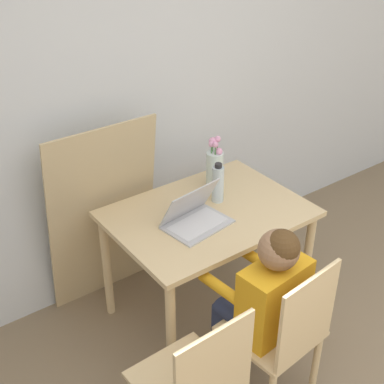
# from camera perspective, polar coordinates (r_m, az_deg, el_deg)

# --- Properties ---
(wall_back) EXTENTS (6.40, 0.05, 2.50)m
(wall_back) POSITION_cam_1_polar(r_m,az_deg,el_deg) (3.14, -5.68, 11.01)
(wall_back) COLOR silver
(wall_back) RESTS_ON ground_plane
(dining_table) EXTENTS (1.06, 0.77, 0.72)m
(dining_table) POSITION_cam_1_polar(r_m,az_deg,el_deg) (2.97, 1.70, -3.62)
(dining_table) COLOR #D6B784
(dining_table) RESTS_ON ground_plane
(chair_occupied) EXTENTS (0.44, 0.44, 0.86)m
(chair_occupied) POSITION_cam_1_polar(r_m,az_deg,el_deg) (2.63, 9.59, -14.73)
(chair_occupied) COLOR #D6B784
(chair_occupied) RESTS_ON ground_plane
(person_seated) EXTENTS (0.38, 0.45, 1.00)m
(person_seated) POSITION_cam_1_polar(r_m,az_deg,el_deg) (2.56, 7.93, -10.49)
(person_seated) COLOR orange
(person_seated) RESTS_ON ground_plane
(laptop) EXTENTS (0.37, 0.28, 0.22)m
(laptop) POSITION_cam_1_polar(r_m,az_deg,el_deg) (2.80, 0.24, -2.51)
(laptop) COLOR #B2B2B7
(laptop) RESTS_ON dining_table
(flower_vase) EXTENTS (0.10, 0.10, 0.32)m
(flower_vase) POSITION_cam_1_polar(r_m,az_deg,el_deg) (3.10, 2.44, 2.75)
(flower_vase) COLOR silver
(flower_vase) RESTS_ON dining_table
(water_bottle) EXTENTS (0.07, 0.07, 0.23)m
(water_bottle) POSITION_cam_1_polar(r_m,az_deg,el_deg) (2.97, 2.78, 0.90)
(water_bottle) COLOR silver
(water_bottle) RESTS_ON dining_table
(cardboard_panel) EXTENTS (0.67, 0.18, 1.17)m
(cardboard_panel) POSITION_cam_1_polar(r_m,az_deg,el_deg) (3.17, -9.45, -2.54)
(cardboard_panel) COLOR tan
(cardboard_panel) RESTS_ON ground_plane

